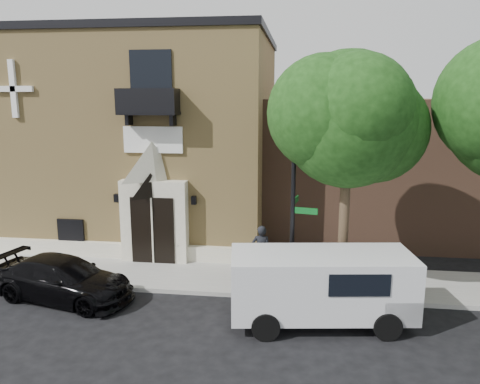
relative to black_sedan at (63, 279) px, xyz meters
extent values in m
plane|color=black|center=(2.97, 0.82, -0.69)|extent=(120.00, 120.00, 0.00)
cube|color=gray|center=(3.97, 2.32, -0.62)|extent=(42.00, 3.00, 0.15)
cube|color=tan|center=(-0.03, 8.82, 3.81)|extent=(12.00, 10.00, 9.00)
cube|color=black|center=(-0.03, 8.82, 8.46)|extent=(12.20, 10.20, 0.30)
cube|color=beige|center=(-0.03, 3.70, -0.24)|extent=(12.00, 0.30, 0.60)
cube|color=beige|center=(1.97, 3.57, 1.06)|extent=(2.60, 0.55, 3.20)
pyramid|color=beige|center=(1.97, 3.57, 3.41)|extent=(2.60, 0.55, 1.50)
cube|color=black|center=(1.97, 3.28, 0.76)|extent=(1.70, 0.06, 2.60)
cube|color=beige|center=(1.97, 3.24, 0.76)|extent=(0.06, 0.04, 2.60)
cube|color=white|center=(1.97, 3.76, 4.21)|extent=(2.30, 0.10, 1.00)
cube|color=black|center=(1.97, 3.37, 5.21)|extent=(2.20, 0.90, 0.10)
cube|color=black|center=(1.97, 2.94, 5.66)|extent=(2.20, 0.06, 0.90)
cube|color=black|center=(0.92, 3.37, 5.66)|extent=(0.06, 0.90, 0.90)
cube|color=black|center=(3.02, 3.37, 5.66)|extent=(0.06, 0.90, 0.90)
cube|color=black|center=(1.97, 3.79, 6.41)|extent=(1.60, 0.08, 2.20)
cube|color=white|center=(-3.53, 3.74, 6.11)|extent=(0.22, 0.14, 2.20)
cube|color=white|center=(-3.53, 3.74, 6.11)|extent=(1.60, 0.14, 0.22)
cube|color=black|center=(-1.63, 3.77, 0.46)|extent=(1.10, 0.10, 1.00)
cube|color=#F7491E|center=(-1.63, 3.80, 0.46)|extent=(0.85, 0.06, 0.75)
cube|color=black|center=(0.42, 3.70, 1.91)|extent=(0.18, 0.18, 0.32)
cube|color=black|center=(3.52, 3.70, 1.91)|extent=(0.18, 0.18, 0.32)
cube|color=brown|center=(14.97, 9.82, 2.51)|extent=(18.00, 8.00, 6.40)
cylinder|color=#38281C|center=(8.97, 1.27, 1.56)|extent=(0.32, 0.32, 4.20)
sphere|color=#13340E|center=(8.97, 1.27, 5.13)|extent=(4.20, 4.20, 4.20)
sphere|color=#13340E|center=(9.77, 1.57, 4.83)|extent=(3.36, 3.36, 3.36)
sphere|color=#13340E|center=(8.27, 1.07, 5.33)|extent=(3.57, 3.57, 3.57)
sphere|color=#13340E|center=(9.17, 0.57, 5.53)|extent=(3.15, 3.15, 3.15)
imported|color=black|center=(0.00, 0.00, 0.00)|extent=(5.08, 2.94, 1.38)
cube|color=silver|center=(8.23, -0.58, 0.55)|extent=(5.40, 2.74, 1.76)
cube|color=silver|center=(10.28, -0.31, 0.03)|extent=(1.30, 2.19, 0.72)
cube|color=black|center=(10.69, -0.25, 0.86)|extent=(0.54, 1.78, 0.72)
cube|color=black|center=(9.19, -1.51, 0.91)|extent=(1.64, 0.26, 0.62)
cylinder|color=black|center=(6.72, -1.78, -0.30)|extent=(0.81, 0.36, 0.79)
cylinder|color=black|center=(6.46, 0.17, -0.30)|extent=(0.81, 0.36, 0.79)
cylinder|color=black|center=(10.00, -1.33, -0.30)|extent=(0.81, 0.36, 0.79)
cylinder|color=black|center=(9.74, 0.61, -0.30)|extent=(0.81, 0.36, 0.79)
cylinder|color=black|center=(7.34, 1.09, 2.19)|extent=(0.15, 0.15, 5.47)
cube|color=#094F19|center=(7.74, 1.01, 2.28)|extent=(0.77, 0.19, 0.20)
cube|color=#094F19|center=(7.42, 1.49, 2.51)|extent=(0.19, 0.77, 0.20)
cylinder|color=#930702|center=(7.58, 1.47, -0.50)|extent=(0.35, 0.35, 0.08)
cylinder|color=#930702|center=(7.58, 1.47, -0.20)|extent=(0.25, 0.25, 0.53)
sphere|color=#930702|center=(7.58, 1.47, 0.10)|extent=(0.25, 0.25, 0.25)
cylinder|color=#930702|center=(7.58, 1.47, -0.15)|extent=(0.44, 0.12, 0.12)
cube|color=#0F3814|center=(9.07, 1.46, 0.01)|extent=(1.88, 1.15, 1.10)
cube|color=black|center=(9.07, 1.46, 0.60)|extent=(1.93, 1.21, 0.12)
imported|color=#3E5927|center=(2.75, 3.54, -0.17)|extent=(0.68, 0.59, 0.75)
imported|color=black|center=(6.24, 2.47, 0.40)|extent=(0.70, 0.47, 1.88)
camera|label=1|loc=(7.54, -13.45, 5.82)|focal=35.00mm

